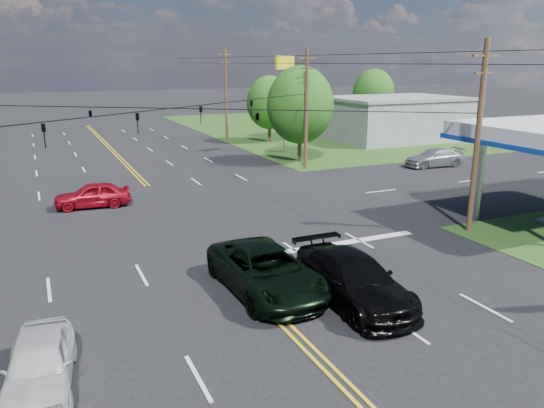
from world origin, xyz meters
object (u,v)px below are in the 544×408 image
pole_ne (306,108)px  tree_far_r (374,93)px  pole_se (478,136)px  pickup_white (39,364)px  retail_ne (395,120)px  tree_right_b (269,103)px  suv_black (353,279)px  pole_right_far (226,92)px  tree_right_a (300,105)px  pickup_dkgreen (266,270)px

pole_ne → tree_far_r: 29.70m
pole_se → pickup_white: (-20.41, -5.70, -4.19)m
retail_ne → pole_se: 33.72m
pickup_white → tree_far_r: bearing=54.0°
retail_ne → tree_far_r: size_ratio=1.83×
tree_right_b → retail_ne: bearing=-16.5°
pole_se → suv_black: size_ratio=1.59×
pole_right_far → tree_right_a: size_ratio=1.22×
tree_far_r → suv_black: (-31.00, -43.64, -3.68)m
tree_right_b → pickup_dkgreen: (-16.00, -35.56, -3.35)m
retail_ne → pickup_dkgreen: retail_ne is taller
pole_se → tree_far_r: pole_se is taller
pickup_dkgreen → suv_black: (2.50, -2.08, 0.00)m
pole_ne → tree_far_r: (21.00, 21.00, -0.37)m
tree_right_b → tree_far_r: tree_far_r is taller
retail_ne → tree_right_b: 14.22m
tree_right_b → pickup_white: size_ratio=1.67×
pole_right_far → suv_black: (-10.00, -41.64, -4.30)m
pole_se → tree_right_b: (3.50, 33.00, -0.70)m
pickup_dkgreen → tree_right_a: bearing=58.7°
pole_right_far → tree_right_a: bearing=-86.4°
pole_ne → pickup_white: pole_ne is taller
pole_se → pole_right_far: bearing=90.0°
tree_right_a → pickup_white: size_ratio=1.93×
pole_ne → pickup_white: (-20.41, -23.70, -4.19)m
tree_right_a → pickup_white: 34.48m
retail_ne → pickup_dkgreen: (-29.50, -31.56, -1.34)m
tree_far_r → suv_black: 53.66m
retail_ne → pole_se: pole_se is taller
pole_se → tree_far_r: (21.00, 39.00, -0.37)m
retail_ne → tree_right_a: 18.09m
pole_ne → tree_right_a: (1.00, 3.00, -0.05)m
pickup_dkgreen → pickup_white: (-7.91, -3.15, -0.14)m
pole_se → retail_ne: bearing=59.6°
pole_ne → pickup_dkgreen: size_ratio=1.53×
pickup_dkgreen → pole_se: bearing=10.0°
pole_right_far → pickup_white: bearing=-115.5°
suv_black → pole_se: bearing=25.2°
tree_far_r → pickup_dkgreen: bearing=-128.9°
pole_ne → suv_black: pole_ne is taller
tree_right_a → suv_black: bearing=-113.2°
pickup_white → pole_ne: bearing=56.1°
tree_right_a → suv_black: (-11.00, -25.64, -4.00)m
pole_right_far → tree_right_b: bearing=-48.8°
retail_ne → pole_se: bearing=-120.4°
tree_right_a → pole_right_far: bearing=93.6°
pole_se → pickup_white: size_ratio=2.24×
tree_right_a → tree_far_r: tree_right_a is taller
tree_right_a → suv_black: tree_right_a is taller
pole_se → tree_far_r: bearing=61.7°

